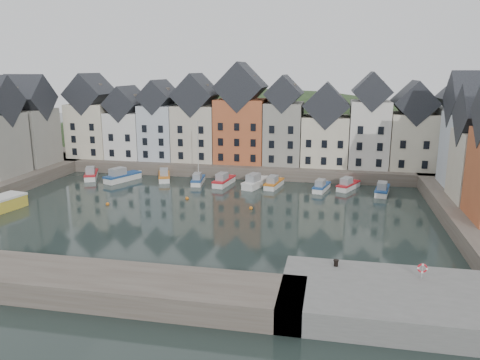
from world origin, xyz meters
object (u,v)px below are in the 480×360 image
(mooring_bollard, at_px, (336,263))
(life_ring_post, at_px, (422,269))
(boat_a, at_px, (91,174))
(boat_d, at_px, (198,180))

(mooring_bollard, bearing_deg, life_ring_post, -9.37)
(boat_a, bearing_deg, mooring_bollard, -63.12)
(mooring_bollard, bearing_deg, boat_d, 123.34)
(boat_a, distance_m, life_ring_post, 59.93)
(boat_a, distance_m, boat_d, 19.24)
(boat_d, bearing_deg, boat_a, 172.72)
(boat_a, bearing_deg, life_ring_post, -59.84)
(boat_a, bearing_deg, boat_d, -23.65)
(boat_d, height_order, mooring_bollard, boat_d)
(boat_a, relative_size, mooring_bollard, 11.42)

